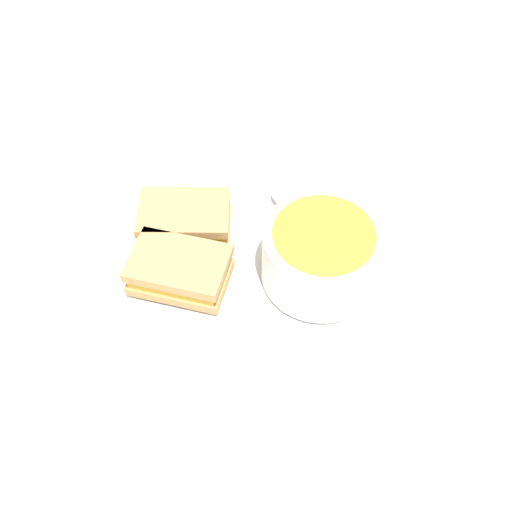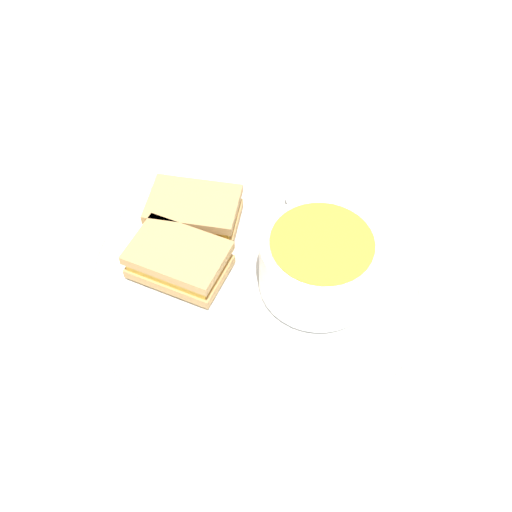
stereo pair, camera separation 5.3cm
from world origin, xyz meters
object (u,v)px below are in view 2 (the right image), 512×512
(soup_bowl, at_px, (319,263))
(sandwich_half_far, at_px, (179,260))
(spoon, at_px, (306,208))
(sandwich_half_near, at_px, (194,211))

(soup_bowl, distance_m, sandwich_half_far, 0.12)
(spoon, xyz_separation_m, sandwich_half_far, (0.11, 0.08, 0.01))
(soup_bowl, height_order, sandwich_half_far, soup_bowl)
(spoon, relative_size, sandwich_half_near, 1.13)
(sandwich_half_far, bearing_deg, soup_bowl, 177.50)
(sandwich_half_near, bearing_deg, soup_bowl, 151.54)
(sandwich_half_near, bearing_deg, sandwich_half_far, 84.74)
(spoon, bearing_deg, sandwich_half_far, 84.21)
(spoon, distance_m, sandwich_half_far, 0.14)
(soup_bowl, bearing_deg, sandwich_half_far, -2.50)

